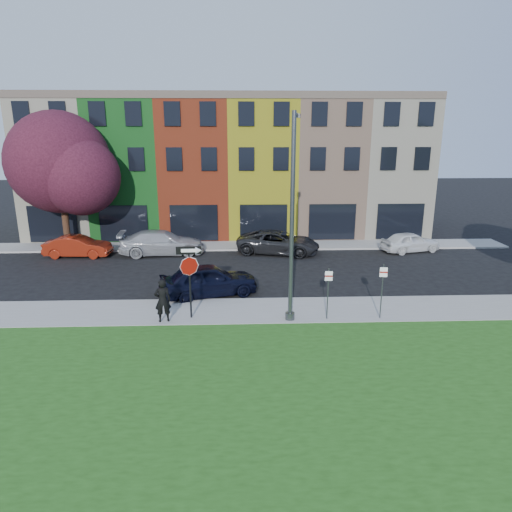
{
  "coord_description": "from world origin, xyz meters",
  "views": [
    {
      "loc": [
        -1.75,
        -16.2,
        8.03
      ],
      "look_at": [
        -0.99,
        4.0,
        2.38
      ],
      "focal_mm": 32.0,
      "sensor_mm": 36.0,
      "label": 1
    }
  ],
  "objects_px": {
    "sedan_near": "(209,280)",
    "stop_sign": "(189,268)",
    "street_lamp": "(292,219)",
    "man": "(163,300)"
  },
  "relations": [
    {
      "from": "man",
      "to": "sedan_near",
      "type": "bearing_deg",
      "value": -130.23
    },
    {
      "from": "man",
      "to": "street_lamp",
      "type": "xyz_separation_m",
      "value": [
        5.43,
        0.2,
        3.39
      ]
    },
    {
      "from": "stop_sign",
      "to": "man",
      "type": "relative_size",
      "value": 1.7
    },
    {
      "from": "sedan_near",
      "to": "street_lamp",
      "type": "xyz_separation_m",
      "value": [
        3.72,
        -3.17,
        3.63
      ]
    },
    {
      "from": "man",
      "to": "street_lamp",
      "type": "height_order",
      "value": "street_lamp"
    },
    {
      "from": "stop_sign",
      "to": "sedan_near",
      "type": "relative_size",
      "value": 0.62
    },
    {
      "from": "sedan_near",
      "to": "stop_sign",
      "type": "bearing_deg",
      "value": 152.85
    },
    {
      "from": "stop_sign",
      "to": "man",
      "type": "distance_m",
      "value": 1.78
    },
    {
      "from": "stop_sign",
      "to": "street_lamp",
      "type": "xyz_separation_m",
      "value": [
        4.3,
        -0.15,
        2.06
      ]
    },
    {
      "from": "stop_sign",
      "to": "street_lamp",
      "type": "relative_size",
      "value": 0.37
    }
  ]
}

